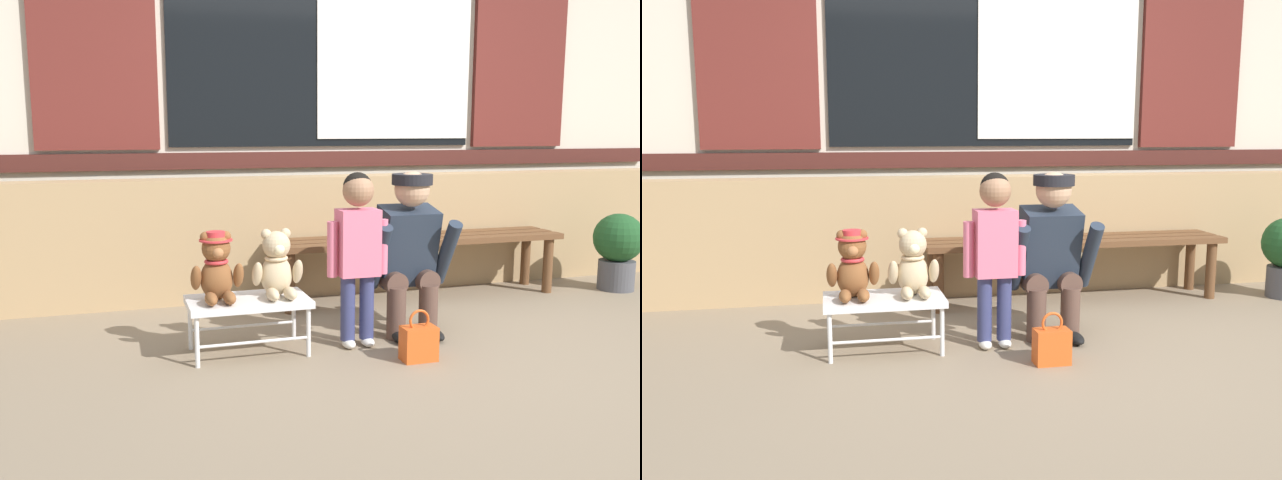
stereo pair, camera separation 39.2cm
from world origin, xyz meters
The scene contains 11 objects.
ground_plane centered at (0.00, 0.00, 0.00)m, with size 60.00×60.00×0.00m, color #84725B.
brick_low_wall centered at (0.00, 1.43, 0.42)m, with size 6.35×0.25×0.85m, color tan.
shop_facade centered at (0.00, 1.94, 1.72)m, with size 6.48×0.26×3.42m.
wooden_bench_long centered at (0.43, 1.06, 0.37)m, with size 2.10×0.40×0.44m.
small_display_bench centered at (-0.95, 0.22, 0.27)m, with size 0.64×0.36×0.30m.
teddy_bear_with_hat centered at (-1.11, 0.23, 0.47)m, with size 0.28×0.27×0.36m.
teddy_bear_plain centered at (-0.79, 0.23, 0.46)m, with size 0.28×0.26×0.36m.
child_standing centered at (-0.35, 0.16, 0.59)m, with size 0.35×0.18×0.96m.
adult_crouching centered at (0.02, 0.31, 0.48)m, with size 0.50×0.49×0.95m.
handbag_on_ground centered at (-0.13, -0.15, 0.10)m, with size 0.18×0.11×0.27m.
potted_plant centered at (1.95, 0.84, 0.32)m, with size 0.36×0.36×0.57m.
Camera 1 is at (-1.61, -3.23, 1.19)m, focal length 38.16 mm.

